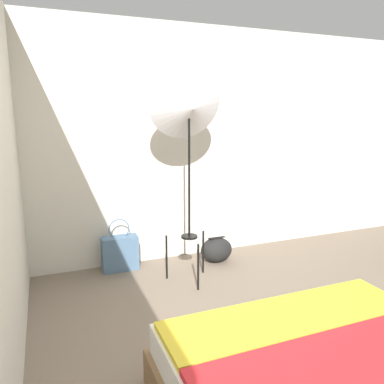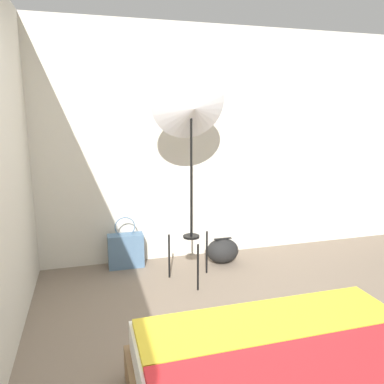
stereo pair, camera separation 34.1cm
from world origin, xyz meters
TOP-DOWN VIEW (x-y plane):
  - wall_back at (0.00, 2.30)m, footprint 8.00×0.05m
  - photo_umbrella at (0.26, 1.61)m, footprint 0.73×0.46m
  - tote_bag at (-0.34, 2.12)m, footprint 0.38×0.16m
  - duffel_bag at (0.72, 1.95)m, footprint 0.37×0.28m

SIDE VIEW (x-z plane):
  - duffel_bag at x=0.72m, z-range 0.00..0.28m
  - tote_bag at x=-0.34m, z-range -0.09..0.48m
  - wall_back at x=0.00m, z-range 0.00..2.60m
  - photo_umbrella at x=0.26m, z-range 0.66..2.77m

